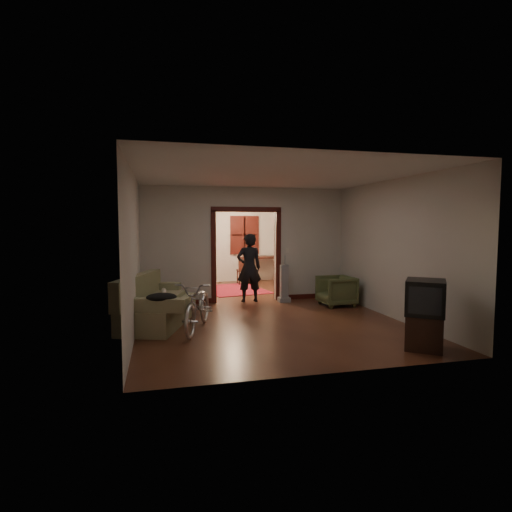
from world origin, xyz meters
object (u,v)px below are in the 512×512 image
object	(u,v)px
sofa	(159,299)
bicycle	(199,305)
person	(249,268)
armchair	(336,291)
locker	(180,257)
desk	(262,269)

from	to	relation	value
sofa	bicycle	world-z (taller)	sofa
bicycle	person	xyz separation A→B (m)	(1.46, 2.38, 0.39)
bicycle	armchair	bearing A→B (deg)	41.29
locker	armchair	bearing A→B (deg)	-60.40
bicycle	armchair	distance (m)	3.63
sofa	locker	bearing A→B (deg)	100.81
person	locker	bearing A→B (deg)	-65.87
sofa	bicycle	bearing A→B (deg)	-23.38
desk	locker	bearing A→B (deg)	174.08
sofa	armchair	bearing A→B (deg)	29.80
bicycle	locker	distance (m)	5.64
bicycle	armchair	world-z (taller)	bicycle
armchair	person	bearing A→B (deg)	-119.03
person	desk	size ratio (longest dim) A/B	1.50
person	locker	world-z (taller)	locker
bicycle	locker	world-z (taller)	locker
sofa	desk	size ratio (longest dim) A/B	1.86
sofa	armchair	world-z (taller)	sofa
sofa	locker	world-z (taller)	locker
locker	sofa	bearing A→B (deg)	-106.74
armchair	person	xyz separation A→B (m)	(-1.87, 0.95, 0.49)
armchair	desk	world-z (taller)	desk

